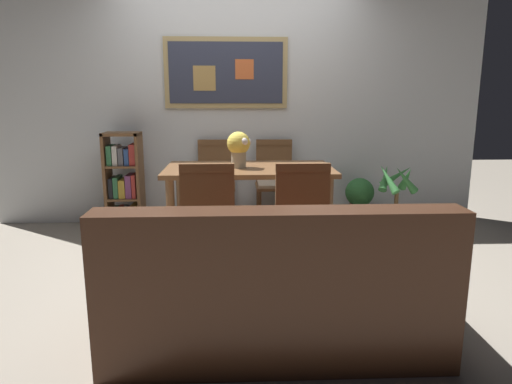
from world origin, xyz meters
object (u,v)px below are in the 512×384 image
(dining_chair_far_left, at_px, (216,176))
(potted_palm, at_px, (395,203))
(bookshelf, at_px, (125,185))
(dining_chair_near_right, at_px, (300,212))
(dining_chair_far_right, at_px, (275,176))
(dining_table, at_px, (249,179))
(leather_couch, at_px, (273,292))
(flower_vase, at_px, (239,147))
(dining_chair_near_left, at_px, (209,212))
(potted_ivy, at_px, (359,198))

(dining_chair_far_left, height_order, potted_palm, dining_chair_far_left)
(bookshelf, bearing_deg, dining_chair_near_right, -41.71)
(dining_chair_far_left, height_order, bookshelf, bookshelf)
(dining_chair_near_right, relative_size, dining_chair_far_right, 1.00)
(dining_table, xyz_separation_m, dining_chair_near_right, (0.35, -0.76, -0.11))
(dining_chair_far_left, distance_m, dining_chair_near_right, 1.67)
(leather_couch, xyz_separation_m, potted_palm, (1.34, 1.89, 0.04))
(dining_table, distance_m, leather_couch, 1.67)
(dining_chair_far_right, bearing_deg, dining_chair_far_left, 179.02)
(potted_palm, bearing_deg, leather_couch, -125.30)
(dining_table, relative_size, leather_couch, 0.81)
(potted_palm, height_order, flower_vase, flower_vase)
(dining_chair_far_right, bearing_deg, dining_table, -111.09)
(dining_chair_far_right, relative_size, potted_palm, 1.22)
(dining_chair_near_left, bearing_deg, dining_chair_far_left, 90.38)
(dining_chair_far_left, height_order, potted_ivy, dining_chair_far_left)
(dining_chair_far_right, bearing_deg, dining_chair_near_right, -87.74)
(dining_chair_far_left, relative_size, potted_palm, 1.22)
(leather_couch, bearing_deg, bookshelf, 120.17)
(dining_table, bearing_deg, leather_couch, -87.02)
(dining_chair_far_right, xyz_separation_m, flower_vase, (-0.38, -0.78, 0.40))
(dining_table, xyz_separation_m, flower_vase, (-0.08, -0.03, 0.29))
(dining_chair_near_left, relative_size, flower_vase, 2.90)
(leather_couch, bearing_deg, dining_chair_far_left, 99.72)
(dining_chair_far_left, bearing_deg, dining_table, -66.99)
(leather_couch, bearing_deg, potted_palm, 54.70)
(dining_chair_near_left, relative_size, potted_ivy, 1.77)
(dining_chair_far_left, bearing_deg, bookshelf, -174.01)
(dining_table, distance_m, bookshelf, 1.43)
(dining_chair_far_left, bearing_deg, potted_ivy, -2.50)
(dining_chair_far_right, bearing_deg, potted_ivy, -3.54)
(dining_chair_near_right, distance_m, potted_ivy, 1.70)
(dining_chair_near_left, bearing_deg, bookshelf, 123.52)
(dining_chair_far_right, relative_size, bookshelf, 0.90)
(dining_chair_far_left, relative_size, bookshelf, 0.90)
(potted_palm, bearing_deg, dining_chair_far_left, 163.87)
(leather_couch, xyz_separation_m, potted_ivy, (1.11, 2.33, -0.01))
(flower_vase, bearing_deg, potted_ivy, 29.59)
(leather_couch, bearing_deg, dining_chair_near_left, 114.33)
(dining_chair_near_left, bearing_deg, dining_chair_far_right, 67.97)
(leather_couch, relative_size, potted_ivy, 3.50)
(dining_chair_near_left, bearing_deg, dining_table, 67.04)
(dining_chair_near_left, distance_m, potted_palm, 2.02)
(flower_vase, bearing_deg, leather_couch, -83.99)
(potted_ivy, bearing_deg, dining_chair_far_right, 176.46)
(dining_chair_near_right, relative_size, potted_ivy, 1.77)
(dining_chair_far_left, relative_size, dining_chair_near_left, 1.00)
(bookshelf, height_order, flower_vase, flower_vase)
(dining_chair_far_right, xyz_separation_m, potted_palm, (1.13, -0.50, -0.18))
(bookshelf, xyz_separation_m, potted_ivy, (2.45, 0.03, -0.17))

